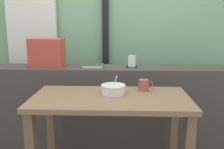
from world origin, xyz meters
TOP-DOWN VIEW (x-y plane):
  - outdoor_backdrop at (0.00, 1.20)m, footprint 4.80×0.08m
  - curtain_left_panel at (-0.84, 1.10)m, footprint 0.56×0.06m
  - window_divider_post at (-0.01, 1.13)m, footprint 0.07×0.05m
  - dark_console_ledge at (0.00, 0.55)m, footprint 2.80×0.32m
  - breakfast_table at (0.10, -0.05)m, footprint 1.11×0.56m
  - coaster_square at (0.27, 0.55)m, footprint 0.10×0.10m
  - juice_glass at (0.27, 0.55)m, footprint 0.07×0.07m
  - closed_book at (-0.09, 0.53)m, footprint 0.20×0.15m
  - throw_pillow at (-0.52, 0.55)m, footprint 0.34×0.18m
  - soup_bowl at (0.12, 0.01)m, footprint 0.18×0.18m
  - ceramic_mug at (0.35, 0.12)m, footprint 0.11×0.08m

SIDE VIEW (x-z plane):
  - dark_console_ledge at x=0.00m, z-range 0.00..0.78m
  - breakfast_table at x=0.10m, z-range 0.22..0.91m
  - soup_bowl at x=0.12m, z-range 0.65..0.79m
  - ceramic_mug at x=0.35m, z-range 0.68..0.77m
  - coaster_square at x=0.27m, z-range 0.78..0.79m
  - closed_book at x=-0.09m, z-range 0.78..0.81m
  - juice_glass at x=0.27m, z-range 0.78..0.89m
  - throw_pillow at x=-0.52m, z-range 0.78..1.04m
  - curtain_left_panel at x=-0.84m, z-range 0.00..2.50m
  - window_divider_post at x=-0.01m, z-range 0.00..2.60m
  - outdoor_backdrop at x=0.00m, z-range 0.00..2.80m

